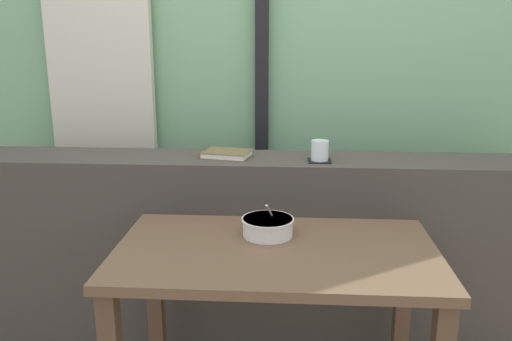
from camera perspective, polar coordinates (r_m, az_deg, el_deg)
The scene contains 9 objects.
outdoor_backdrop at distance 2.90m, azimuth 1.31°, elevation 14.09°, with size 4.80×0.08×2.80m, color #7AAD7F.
curtain_left_panel at distance 2.98m, azimuth -16.42°, elevation 10.64°, with size 0.56×0.06×2.50m, color beige.
window_divider_post at distance 2.84m, azimuth 0.64°, elevation 12.06°, with size 0.07×0.05×2.60m, color black.
dark_console_ledge at distance 2.51m, azimuth 0.58°, elevation -8.44°, with size 2.80×0.33×0.88m, color #423D38.
breakfast_table at distance 1.91m, azimuth 2.13°, elevation -11.52°, with size 1.12×0.65×0.70m.
coaster_square at distance 2.33m, azimuth 6.86°, elevation 1.05°, with size 0.10×0.10×0.01m, color black.
juice_glass at distance 2.32m, azimuth 6.89°, elevation 2.05°, with size 0.08×0.08×0.09m.
closed_book at distance 2.40m, azimuth -3.25°, elevation 1.81°, with size 0.24×0.19×0.03m.
soup_bowl at distance 1.96m, azimuth 1.28°, elevation -6.11°, with size 0.19×0.19×0.13m.
Camera 1 is at (0.13, -1.76, 1.43)m, focal length 37.06 mm.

